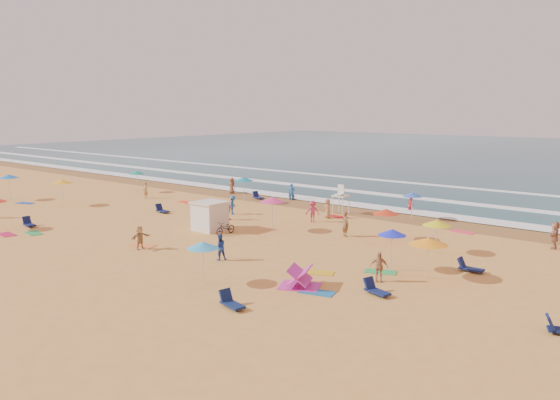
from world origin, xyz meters
The scene contains 13 objects.
ground centered at (0.00, 0.00, 0.00)m, with size 220.00×220.00×0.00m, color gold.
ocean centered at (0.00, 84.00, 0.00)m, with size 220.00×140.00×0.18m, color #0C4756.
wet_sand centered at (0.00, 12.50, 0.01)m, with size 220.00×220.00×0.00m, color olive.
surf_foam centered at (0.00, 21.32, 0.10)m, with size 200.00×18.70×0.05m.
cabana centered at (-0.81, -0.69, 1.00)m, with size 2.00×2.00×2.00m, color white.
cabana_roof centered at (-0.81, -0.69, 2.06)m, with size 2.20×2.20×0.12m, color silver.
bicycle centered at (1.09, -0.99, 0.47)m, with size 0.62×1.79×0.94m, color black.
lifeguard_stand centered at (3.15, 10.73, 1.05)m, with size 1.20×1.20×2.10m, color white, non-canonical shape.
beach_umbrellas centered at (-0.49, -0.04, 2.13)m, with size 50.02×28.90×0.80m.
loungers centered at (3.42, -3.89, 0.17)m, with size 38.82×28.35×0.34m.
towels centered at (0.07, -1.82, 0.01)m, with size 38.77×22.30×0.03m.
popup_tents centered at (20.74, -1.73, 0.60)m, with size 19.58×12.35×1.20m.
beachgoers centered at (1.89, 4.56, 0.77)m, with size 49.49×25.53×2.02m.
Camera 1 is at (27.99, -27.76, 8.77)m, focal length 35.00 mm.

